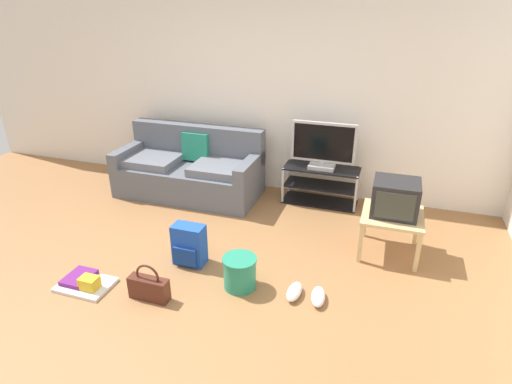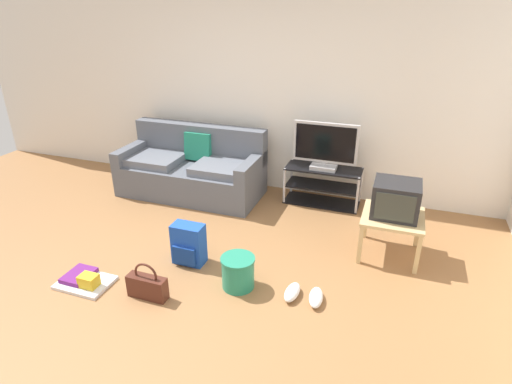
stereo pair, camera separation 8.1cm
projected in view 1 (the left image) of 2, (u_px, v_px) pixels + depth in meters
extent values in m
cube|color=olive|center=(181.00, 288.00, 3.78)|extent=(9.00, 9.80, 0.02)
cube|color=silver|center=(264.00, 87.00, 5.32)|extent=(9.00, 0.10, 2.70)
cube|color=#565B66|center=(189.00, 180.00, 5.49)|extent=(1.84, 0.84, 0.40)
cube|color=#565B66|center=(198.00, 142.00, 5.59)|extent=(1.84, 0.20, 0.46)
cube|color=#565B66|center=(130.00, 152.00, 5.62)|extent=(0.14, 0.84, 0.19)
cube|color=#565B66|center=(250.00, 167.00, 5.13)|extent=(0.14, 0.84, 0.19)
cube|color=slate|center=(151.00, 160.00, 5.48)|extent=(0.73, 0.59, 0.10)
cube|color=slate|center=(222.00, 168.00, 5.19)|extent=(0.73, 0.59, 0.10)
cube|color=#238466|center=(196.00, 147.00, 5.49)|extent=(0.36, 0.16, 0.37)
cube|color=black|center=(322.00, 168.00, 5.17)|extent=(0.93, 0.37, 0.02)
cube|color=black|center=(321.00, 185.00, 5.26)|extent=(0.89, 0.36, 0.02)
cube|color=black|center=(320.00, 201.00, 5.36)|extent=(0.93, 0.37, 0.02)
cylinder|color=#B7B7BC|center=(283.00, 186.00, 5.24)|extent=(0.03, 0.03, 0.47)
cylinder|color=#B7B7BC|center=(356.00, 195.00, 4.98)|extent=(0.03, 0.03, 0.47)
cylinder|color=#B7B7BC|center=(289.00, 176.00, 5.54)|extent=(0.03, 0.03, 0.47)
cylinder|color=#B7B7BC|center=(359.00, 184.00, 5.28)|extent=(0.03, 0.03, 0.47)
cube|color=#B2B2B7|center=(322.00, 166.00, 5.14)|extent=(0.31, 0.22, 0.05)
cube|color=#B2B2B7|center=(322.00, 163.00, 5.12)|extent=(0.05, 0.04, 0.04)
cube|color=#B2B2B7|center=(323.00, 142.00, 5.01)|extent=(0.77, 0.04, 0.49)
cube|color=black|center=(323.00, 143.00, 4.99)|extent=(0.71, 0.01, 0.43)
cube|color=tan|center=(393.00, 215.00, 4.12)|extent=(0.58, 0.58, 0.03)
cube|color=tan|center=(360.00, 243.00, 4.06)|extent=(0.04, 0.04, 0.41)
cube|color=tan|center=(418.00, 253.00, 3.91)|extent=(0.04, 0.04, 0.41)
cube|color=tan|center=(365.00, 219.00, 4.51)|extent=(0.04, 0.04, 0.41)
cube|color=tan|center=(417.00, 227.00, 4.36)|extent=(0.04, 0.04, 0.41)
cube|color=#232326|center=(395.00, 197.00, 4.06)|extent=(0.43, 0.39, 0.34)
cube|color=#333833|center=(395.00, 206.00, 3.88)|extent=(0.36, 0.01, 0.27)
cube|color=blue|center=(189.00, 245.00, 4.04)|extent=(0.31, 0.17, 0.41)
cube|color=navy|center=(185.00, 257.00, 3.98)|extent=(0.23, 0.04, 0.18)
cylinder|color=navy|center=(186.00, 236.00, 4.15)|extent=(0.04, 0.04, 0.33)
cylinder|color=navy|center=(202.00, 239.00, 4.10)|extent=(0.04, 0.04, 0.33)
cube|color=#4C2319|center=(149.00, 288.00, 3.59)|extent=(0.35, 0.11, 0.20)
torus|color=#4C2319|center=(147.00, 276.00, 3.53)|extent=(0.22, 0.02, 0.22)
cylinder|color=#238466|center=(240.00, 272.00, 3.72)|extent=(0.29, 0.29, 0.30)
cylinder|color=#238466|center=(240.00, 259.00, 3.66)|extent=(0.31, 0.31, 0.02)
ellipsoid|color=white|center=(294.00, 292.00, 3.64)|extent=(0.13, 0.27, 0.09)
ellipsoid|color=white|center=(318.00, 297.00, 3.58)|extent=(0.15, 0.28, 0.09)
cube|color=silver|center=(86.00, 285.00, 3.77)|extent=(0.47, 0.34, 0.03)
cube|color=gold|center=(89.00, 283.00, 3.69)|extent=(0.16, 0.12, 0.11)
cube|color=#661E70|center=(79.00, 277.00, 3.82)|extent=(0.22, 0.28, 0.04)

